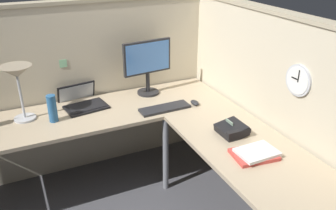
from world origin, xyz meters
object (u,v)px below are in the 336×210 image
at_px(computer_mouse, 195,103).
at_px(book_stack, 255,154).
at_px(keyboard, 165,108).
at_px(wall_clock, 299,80).
at_px(thermos_flask, 52,108).
at_px(laptop, 82,102).
at_px(office_phone, 232,130).
at_px(desk_lamp_dome, 17,76).
at_px(monitor, 147,63).

distance_m(computer_mouse, book_stack, 0.88).
bearing_deg(keyboard, wall_clock, -53.91).
height_order(keyboard, wall_clock, wall_clock).
bearing_deg(computer_mouse, thermos_flask, 170.35).
bearing_deg(computer_mouse, keyboard, 175.86).
height_order(laptop, wall_clock, wall_clock).
height_order(book_stack, wall_clock, wall_clock).
relative_size(keyboard, office_phone, 2.09).
distance_m(computer_mouse, office_phone, 0.57).
bearing_deg(desk_lamp_dome, thermos_flask, -33.44).
bearing_deg(monitor, laptop, 177.90).
distance_m(laptop, computer_mouse, 0.98).
distance_m(keyboard, desk_lamp_dome, 1.18).
relative_size(thermos_flask, office_phone, 1.07).
height_order(desk_lamp_dome, wall_clock, wall_clock).
bearing_deg(thermos_flask, laptop, 39.48).
distance_m(desk_lamp_dome, book_stack, 1.83).
bearing_deg(thermos_flask, computer_mouse, -9.65).
bearing_deg(office_phone, desk_lamp_dome, 146.36).
xyz_separation_m(laptop, office_phone, (0.88, -0.99, 0.01)).
bearing_deg(office_phone, monitor, 105.50).
bearing_deg(monitor, thermos_flask, -167.13).
bearing_deg(monitor, wall_clock, -62.66).
height_order(computer_mouse, office_phone, office_phone).
distance_m(laptop, desk_lamp_dome, 0.59).
height_order(office_phone, book_stack, office_phone).
bearing_deg(computer_mouse, monitor, 124.55).
height_order(keyboard, thermos_flask, thermos_flask).
relative_size(laptop, wall_clock, 1.94).
distance_m(desk_lamp_dome, thermos_flask, 0.35).
height_order(keyboard, office_phone, office_phone).
distance_m(laptop, thermos_flask, 0.36).
xyz_separation_m(monitor, laptop, (-0.61, 0.02, -0.27)).
xyz_separation_m(monitor, office_phone, (0.27, -0.97, -0.26)).
relative_size(keyboard, computer_mouse, 4.13).
bearing_deg(computer_mouse, book_stack, -92.16).
bearing_deg(wall_clock, keyboard, 127.32).
bearing_deg(laptop, book_stack, -56.75).
height_order(thermos_flask, book_stack, thermos_flask).
bearing_deg(book_stack, keyboard, 105.22).
distance_m(keyboard, computer_mouse, 0.28).
bearing_deg(office_phone, wall_clock, -32.48).
height_order(monitor, wall_clock, wall_clock).
relative_size(computer_mouse, book_stack, 0.34).
xyz_separation_m(keyboard, desk_lamp_dome, (-1.08, 0.31, 0.35)).
height_order(desk_lamp_dome, office_phone, desk_lamp_dome).
bearing_deg(wall_clock, office_phone, 147.52).
xyz_separation_m(computer_mouse, book_stack, (-0.03, -0.88, 0.00)).
xyz_separation_m(computer_mouse, thermos_flask, (-1.16, 0.20, 0.09)).
distance_m(computer_mouse, desk_lamp_dome, 1.44).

